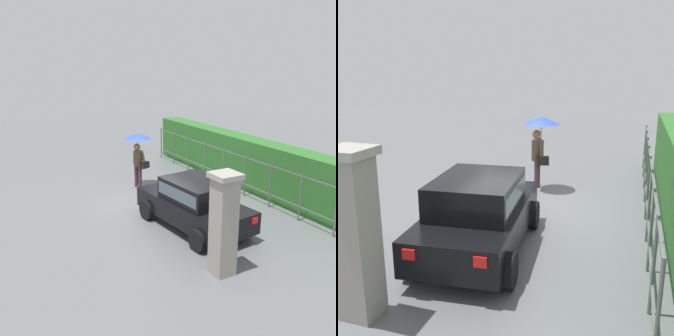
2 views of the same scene
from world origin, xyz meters
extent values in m
plane|color=slate|center=(0.00, 0.00, 0.00)|extent=(40.00, 40.00, 0.00)
cube|color=black|center=(2.39, 0.03, 0.58)|extent=(3.84, 1.98, 0.60)
cube|color=black|center=(2.54, 0.04, 1.18)|extent=(2.03, 1.61, 0.60)
cube|color=#4C5B66|center=(2.54, 0.04, 1.20)|extent=(1.88, 1.62, 0.33)
cylinder|color=black|center=(1.22, -0.93, 0.30)|extent=(0.61, 0.24, 0.60)
cylinder|color=black|center=(1.06, 0.74, 0.30)|extent=(0.61, 0.24, 0.60)
cylinder|color=black|center=(3.71, -0.69, 0.30)|extent=(0.61, 0.24, 0.60)
cylinder|color=black|center=(3.55, 0.98, 0.30)|extent=(0.61, 0.24, 0.60)
cube|color=red|center=(4.29, -0.34, 0.73)|extent=(0.08, 0.20, 0.16)
cube|color=red|center=(4.19, 0.75, 0.73)|extent=(0.08, 0.20, 0.16)
cylinder|color=#47283D|center=(-1.79, 0.11, 0.43)|extent=(0.15, 0.15, 0.86)
cylinder|color=#47283D|center=(-1.60, 0.17, 0.43)|extent=(0.15, 0.15, 0.86)
cube|color=white|center=(-1.81, 0.16, 0.04)|extent=(0.26, 0.10, 0.08)
cube|color=white|center=(-1.62, 0.23, 0.04)|extent=(0.26, 0.10, 0.08)
cylinder|color=#473828|center=(-1.70, 0.14, 1.15)|extent=(0.34, 0.34, 0.58)
sphere|color=#DBAD89|center=(-1.70, 0.14, 1.58)|extent=(0.22, 0.22, 0.22)
sphere|color=olive|center=(-1.69, 0.11, 1.60)|extent=(0.25, 0.25, 0.25)
cylinder|color=#473828|center=(-1.93, 0.14, 1.18)|extent=(0.24, 0.16, 0.56)
cylinder|color=#473828|center=(-1.51, 0.29, 1.18)|extent=(0.24, 0.16, 0.56)
cylinder|color=#B2B2B7|center=(-1.80, 0.21, 1.50)|extent=(0.02, 0.02, 0.77)
cone|color=blue|center=(-1.80, 0.21, 1.99)|extent=(1.02, 1.02, 0.22)
cube|color=black|center=(-1.49, 0.34, 0.91)|extent=(0.26, 0.37, 0.24)
cube|color=gray|center=(4.86, -0.77, 1.15)|extent=(0.48, 0.48, 2.30)
cube|color=#9E998E|center=(4.86, -0.77, 2.36)|extent=(0.60, 0.60, 0.12)
cylinder|color=#59605B|center=(-5.34, 3.08, 0.75)|extent=(0.05, 0.05, 1.50)
cylinder|color=#59605B|center=(-4.06, 3.08, 0.75)|extent=(0.05, 0.05, 1.50)
cylinder|color=#59605B|center=(-2.79, 3.08, 0.75)|extent=(0.05, 0.05, 1.50)
cylinder|color=#59605B|center=(-1.51, 3.08, 0.75)|extent=(0.05, 0.05, 1.50)
cylinder|color=#59605B|center=(-0.24, 3.08, 0.75)|extent=(0.05, 0.05, 1.50)
cylinder|color=#59605B|center=(1.03, 3.08, 0.75)|extent=(0.05, 0.05, 1.50)
cylinder|color=#59605B|center=(2.31, 3.08, 0.75)|extent=(0.05, 0.05, 1.50)
cylinder|color=#59605B|center=(3.58, 3.08, 0.75)|extent=(0.05, 0.05, 1.50)
cylinder|color=#59605B|center=(4.86, 3.08, 0.75)|extent=(0.05, 0.05, 1.50)
cube|color=#59605B|center=(-0.24, 3.08, 1.42)|extent=(10.19, 0.03, 0.04)
cube|color=#59605B|center=(-0.24, 3.08, 0.45)|extent=(10.19, 0.03, 0.04)
cube|color=#2D6B28|center=(-0.24, 3.89, 0.95)|extent=(11.19, 0.90, 1.90)
camera|label=1|loc=(11.15, -5.68, 4.78)|focal=41.04mm
camera|label=2|loc=(8.89, 2.68, 3.40)|focal=42.03mm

